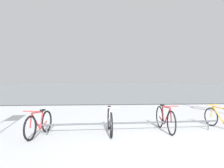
% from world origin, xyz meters
% --- Properties ---
extents(ground, '(80.00, 132.00, 0.08)m').
position_xyz_m(ground, '(0.00, 53.90, -0.04)').
color(ground, silver).
extents(bike_rack, '(5.40, 0.34, 0.31)m').
position_xyz_m(bike_rack, '(-1.07, 2.46, 0.27)').
color(bike_rack, '#4C5156').
rests_on(bike_rack, ground).
extents(bicycle_0, '(0.52, 1.57, 0.75)m').
position_xyz_m(bicycle_0, '(-3.68, 2.21, 0.34)').
color(bicycle_0, black).
rests_on(bicycle_0, ground).
extents(bicycle_1, '(0.46, 1.72, 0.82)m').
position_xyz_m(bicycle_1, '(-1.71, 2.37, 0.37)').
color(bicycle_1, black).
rests_on(bicycle_1, ground).
extents(bicycle_2, '(0.46, 1.79, 0.82)m').
position_xyz_m(bicycle_2, '(-0.02, 2.56, 0.37)').
color(bicycle_2, black).
rests_on(bicycle_2, ground).
extents(bicycle_3, '(0.54, 1.54, 0.74)m').
position_xyz_m(bicycle_3, '(1.88, 2.72, 0.34)').
color(bicycle_3, black).
rests_on(bicycle_3, ground).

